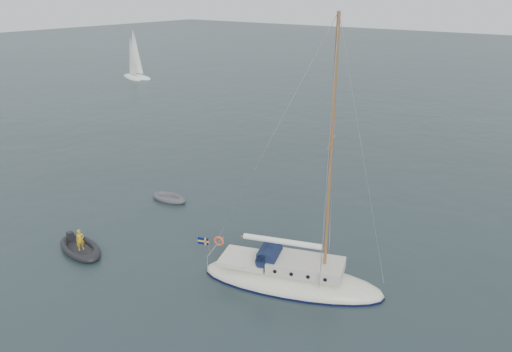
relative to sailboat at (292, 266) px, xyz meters
The scene contains 6 objects.
ground 2.37m from the sailboat, 133.91° to the left, with size 300.00×300.00×0.00m, color black.
sailboat is the anchor object (origin of this frame).
dinghy 12.78m from the sailboat, 163.36° to the left, with size 2.69×1.22×0.39m.
rib 11.84m from the sailboat, 159.28° to the right, with size 3.61×1.64×1.40m.
distant_yacht_c 62.47m from the sailboat, 146.01° to the left, with size 6.41×3.42×8.50m.
distant_yacht_a 62.14m from the sailboat, 146.57° to the left, with size 5.60×2.99×7.42m.
Camera 1 is at (12.54, -19.30, 13.57)m, focal length 35.00 mm.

